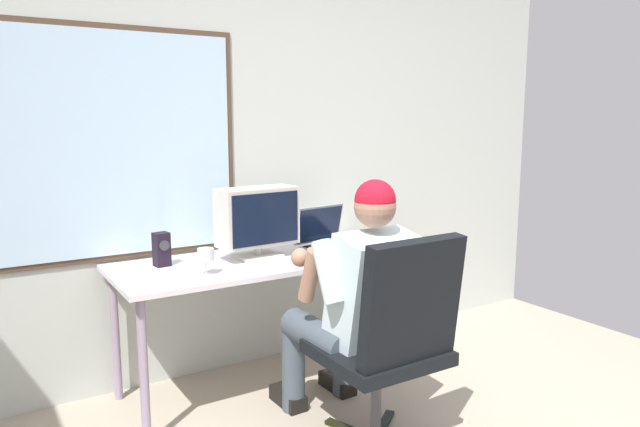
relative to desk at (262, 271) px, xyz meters
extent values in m
cube|color=beige|center=(0.04, 0.39, 0.60)|extent=(4.97, 0.06, 2.54)
cube|color=#4C3828|center=(-0.68, 0.36, 0.69)|extent=(1.36, 0.01, 1.23)
cube|color=silver|center=(-0.68, 0.35, 0.69)|extent=(1.30, 0.02, 1.17)
cylinder|color=#97839B|center=(-0.74, -0.27, -0.32)|extent=(0.04, 0.04, 0.72)
cylinder|color=#97839B|center=(0.74, -0.27, -0.32)|extent=(0.04, 0.04, 0.72)
cylinder|color=#97839B|center=(-0.74, 0.27, -0.32)|extent=(0.04, 0.04, 0.72)
cylinder|color=#97839B|center=(0.74, 0.27, -0.32)|extent=(0.04, 0.04, 0.72)
cube|color=silver|center=(0.00, 0.00, 0.06)|extent=(1.60, 0.67, 0.03)
cube|color=black|center=(0.30, -0.73, -0.66)|extent=(0.26, 0.21, 0.02)
cylinder|color=#3F3F44|center=(0.18, -0.81, -0.45)|extent=(0.05, 0.05, 0.41)
cube|color=black|center=(0.18, -0.81, -0.23)|extent=(0.52, 0.52, 0.06)
cube|color=black|center=(0.19, -1.04, 0.07)|extent=(0.50, 0.14, 0.54)
cylinder|color=#414C56|center=(0.34, -0.55, -0.20)|extent=(0.16, 0.46, 0.15)
cylinder|color=#414C56|center=(0.33, -0.33, -0.43)|extent=(0.12, 0.12, 0.48)
cube|color=black|center=(0.33, -0.27, -0.63)|extent=(0.11, 0.24, 0.08)
cylinder|color=#414C56|center=(0.02, -0.56, -0.20)|extent=(0.16, 0.46, 0.15)
cylinder|color=#414C56|center=(0.01, -0.33, -0.43)|extent=(0.12, 0.12, 0.48)
cube|color=black|center=(0.01, -0.27, -0.63)|extent=(0.11, 0.24, 0.08)
cube|color=silver|center=(0.18, -0.78, 0.06)|extent=(0.39, 0.32, 0.55)
sphere|color=#A3735A|center=(0.18, -0.78, 0.44)|extent=(0.19, 0.19, 0.19)
sphere|color=red|center=(0.18, -0.78, 0.47)|extent=(0.19, 0.19, 0.19)
cylinder|color=silver|center=(0.40, -0.73, 0.17)|extent=(0.10, 0.23, 0.28)
cylinder|color=#A3735A|center=(0.40, -0.64, 0.03)|extent=(0.08, 0.11, 0.27)
sphere|color=#A3735A|center=(0.40, -0.60, 0.00)|extent=(0.09, 0.09, 0.09)
cylinder|color=silver|center=(-0.04, -0.74, 0.17)|extent=(0.09, 0.20, 0.29)
cylinder|color=#A3735A|center=(-0.04, -0.60, 0.12)|extent=(0.08, 0.16, 0.27)
sphere|color=#A3735A|center=(-0.05, -0.51, 0.19)|extent=(0.09, 0.09, 0.09)
cube|color=beige|center=(-0.01, 0.03, 0.08)|extent=(0.24, 0.20, 0.02)
cylinder|color=beige|center=(-0.01, 0.03, 0.12)|extent=(0.04, 0.04, 0.05)
cube|color=beige|center=(-0.01, 0.03, 0.30)|extent=(0.45, 0.21, 0.32)
cube|color=black|center=(0.00, -0.07, 0.30)|extent=(0.40, 0.03, 0.28)
cube|color=gray|center=(0.47, -0.01, 0.08)|extent=(0.37, 0.29, 0.02)
cube|color=black|center=(0.47, -0.01, 0.09)|extent=(0.34, 0.25, 0.00)
cube|color=gray|center=(0.45, 0.13, 0.20)|extent=(0.35, 0.11, 0.23)
cube|color=#0F1933|center=(0.46, 0.13, 0.20)|extent=(0.32, 0.09, 0.20)
cylinder|color=silver|center=(-0.38, -0.16, 0.07)|extent=(0.07, 0.07, 0.00)
cylinder|color=silver|center=(-0.38, -0.16, 0.11)|extent=(0.01, 0.01, 0.07)
cylinder|color=silver|center=(-0.38, -0.16, 0.17)|extent=(0.08, 0.08, 0.06)
cylinder|color=#580B10|center=(-0.38, -0.16, 0.15)|extent=(0.07, 0.07, 0.02)
cube|color=black|center=(-0.51, 0.12, 0.16)|extent=(0.08, 0.08, 0.18)
cylinder|color=#333338|center=(-0.51, 0.09, 0.19)|extent=(0.05, 0.01, 0.05)
camera|label=1|loc=(-1.40, -2.87, 0.84)|focal=33.32mm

